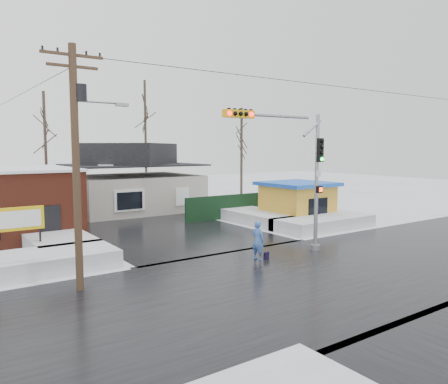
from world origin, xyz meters
TOP-DOWN VIEW (x-y plane):
  - ground at (0.00, 0.00)m, footprint 120.00×120.00m
  - road_ns at (0.00, 0.00)m, footprint 10.00×120.00m
  - road_ew at (0.00, 0.00)m, footprint 120.00×10.00m
  - snowbank_nw at (-9.00, 7.00)m, footprint 7.00×3.00m
  - snowbank_ne at (9.00, 7.00)m, footprint 7.00×3.00m
  - snowbank_nside_w at (-7.00, 12.00)m, footprint 3.00×8.00m
  - snowbank_nside_e at (7.00, 12.00)m, footprint 3.00×8.00m
  - traffic_signal at (2.43, 2.97)m, footprint 6.05×0.68m
  - utility_pole at (-7.93, 3.50)m, footprint 3.15×0.44m
  - marquee_sign at (-9.00, 9.49)m, footprint 2.20×0.21m
  - house at (2.00, 22.00)m, footprint 10.40×8.40m
  - kiosk at (9.50, 9.99)m, footprint 4.60×4.60m
  - fence at (6.50, 14.00)m, footprint 8.00×0.12m
  - tree_far_left at (-4.00, 26.00)m, footprint 3.00×3.00m
  - tree_far_mid at (6.00, 28.00)m, footprint 3.00×3.00m
  - tree_far_right at (12.00, 20.00)m, footprint 3.00×3.00m
  - pedestrian at (0.26, 3.14)m, footprint 0.60×0.77m
  - shopping_bag at (0.65, 2.97)m, footprint 0.29×0.16m

SIDE VIEW (x-z plane):
  - ground at x=0.00m, z-range 0.00..0.00m
  - road_ns at x=0.00m, z-range 0.00..0.02m
  - road_ew at x=0.00m, z-range 0.00..0.02m
  - shopping_bag at x=0.65m, z-range 0.00..0.35m
  - snowbank_nw at x=-9.00m, z-range 0.00..0.80m
  - snowbank_ne at x=9.00m, z-range 0.00..0.80m
  - snowbank_nside_w at x=-7.00m, z-range 0.00..0.80m
  - snowbank_nside_e at x=7.00m, z-range 0.00..0.80m
  - fence at x=6.50m, z-range 0.00..1.80m
  - pedestrian at x=0.26m, z-range 0.00..1.87m
  - kiosk at x=9.50m, z-range 0.03..2.90m
  - marquee_sign at x=-9.00m, z-range 0.65..3.20m
  - house at x=2.00m, z-range -0.26..5.50m
  - traffic_signal at x=2.43m, z-range 1.04..8.04m
  - utility_pole at x=-7.93m, z-range 0.61..9.61m
  - tree_far_right at x=12.00m, z-range 2.66..11.66m
  - tree_far_left at x=-4.00m, z-range 2.95..12.95m
  - tree_far_mid at x=6.00m, z-range 3.54..15.54m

